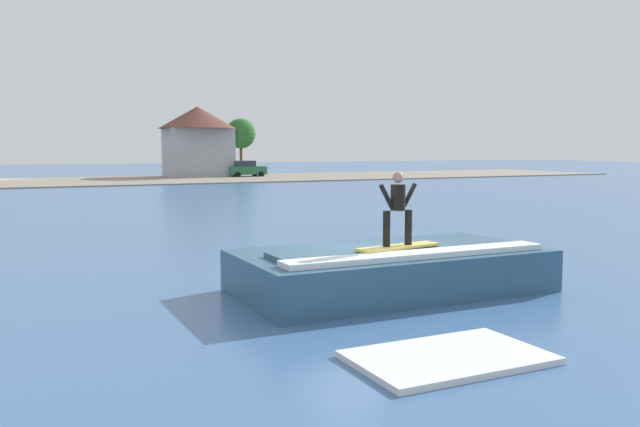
{
  "coord_description": "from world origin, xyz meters",
  "views": [
    {
      "loc": [
        -7.3,
        -13.02,
        3.22
      ],
      "look_at": [
        0.5,
        3.12,
        1.44
      ],
      "focal_mm": 36.76,
      "sensor_mm": 36.0,
      "label": 1
    }
  ],
  "objects": [
    {
      "name": "wave_crest",
      "position": [
        0.5,
        -0.6,
        0.5
      ],
      "size": [
        6.9,
        3.5,
        1.06
      ],
      "color": "#2F5672",
      "rests_on": "ground_plane"
    },
    {
      "name": "surfer",
      "position": [
        0.33,
        -1.09,
        2.01
      ],
      "size": [
        0.95,
        0.32,
        1.6
      ],
      "color": "black",
      "rests_on": "surfboard"
    },
    {
      "name": "tree_tall_bare",
      "position": [
        17.58,
        59.6,
        4.9
      ],
      "size": [
        3.46,
        3.46,
        6.66
      ],
      "color": "brown",
      "rests_on": "ground_plane"
    },
    {
      "name": "surfboard",
      "position": [
        0.34,
        -1.12,
        1.09
      ],
      "size": [
        2.12,
        0.73,
        0.06
      ],
      "color": "#EAD159",
      "rests_on": "wave_crest"
    },
    {
      "name": "ground_plane",
      "position": [
        0.0,
        0.0,
        0.0
      ],
      "size": [
        260.0,
        260.0,
        0.0
      ],
      "primitive_type": "plane",
      "color": "#3E6498"
    },
    {
      "name": "car_far_shore",
      "position": [
        17.01,
        56.34,
        0.95
      ],
      "size": [
        4.2,
        2.24,
        1.86
      ],
      "color": "#23663D",
      "rests_on": "ground_plane"
    },
    {
      "name": "house_gabled_white",
      "position": [
        12.29,
        58.77,
        4.56
      ],
      "size": [
        8.62,
        8.62,
        7.84
      ],
      "color": "#9EA3AD",
      "rests_on": "ground_plane"
    },
    {
      "name": "whitewater_patch",
      "position": [
        -1.31,
        -5.14,
        0.05
      ],
      "size": [
        2.96,
        1.84,
        0.1
      ],
      "color": "silver",
      "rests_on": "ground_plane"
    },
    {
      "name": "shoreline_bank",
      "position": [
        0.0,
        53.8,
        0.05
      ],
      "size": [
        120.0,
        18.33,
        0.11
      ],
      "color": "gray",
      "rests_on": "ground_plane"
    }
  ]
}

